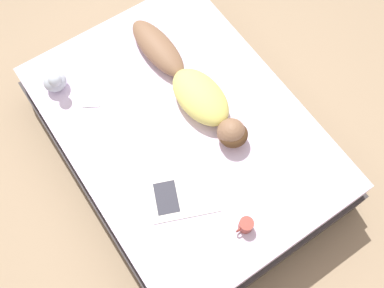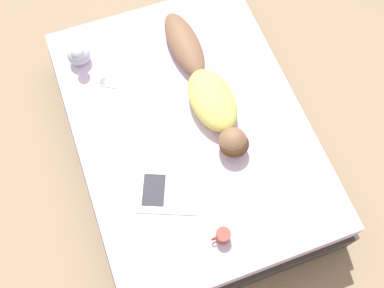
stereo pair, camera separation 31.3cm
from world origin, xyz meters
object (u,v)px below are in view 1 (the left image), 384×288
Objects in this scene: coffee_mug at (246,225)px; cell_phone at (91,102)px; person at (192,87)px; open_magazine at (182,195)px.

coffee_mug reaches higher than cell_phone.
coffee_mug is (0.28, 1.04, -0.04)m from person.
open_magazine is at bearing -62.17° from coffee_mug.
coffee_mug is 1.44m from cell_phone.
person is at bearing -106.02° from open_magazine.
open_magazine is 0.47m from coffee_mug.
person is 0.76m from cell_phone.
cell_phone is at bearing -57.79° from open_magazine.
open_magazine is at bearing 40.55° from cell_phone.
person reaches higher than cell_phone.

